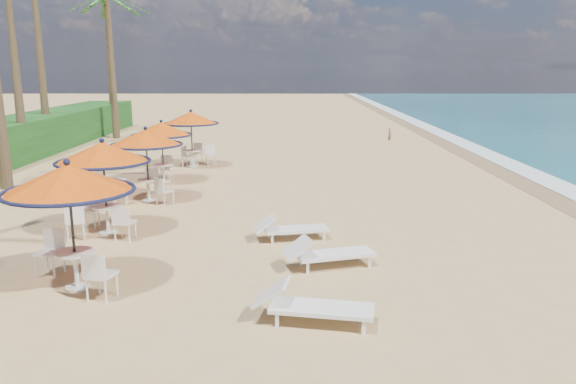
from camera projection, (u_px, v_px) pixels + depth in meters
name	position (u px, v px, depth m)	size (l,w,h in m)	color
ground	(311.00, 290.00, 10.89)	(160.00, 160.00, 0.00)	tan
foam_strip	(554.00, 184.00, 20.61)	(1.20, 140.00, 0.04)	white
wetsand_band	(530.00, 184.00, 20.61)	(1.40, 140.00, 0.02)	olive
station_0	(69.00, 190.00, 10.56)	(2.46, 2.46, 2.56)	black
station_1	(102.00, 164.00, 14.16)	(2.38, 2.38, 2.48)	black
station_2	(146.00, 147.00, 17.72)	(2.30, 2.32, 2.40)	black
station_3	(162.00, 134.00, 20.67)	(2.25, 2.31, 2.34)	black
station_4	(192.00, 125.00, 23.89)	(2.37, 2.37, 2.47)	black
lounger_near	(309.00, 304.00, 9.40)	(2.10, 0.98, 0.73)	white
lounger_mid	(326.00, 253.00, 12.02)	(2.08, 1.15, 0.71)	white
lounger_far	(289.00, 228.00, 13.96)	(1.93, 0.94, 0.66)	white
palm_7	(106.00, 8.00, 35.57)	(5.00, 5.00, 8.65)	brown
person	(390.00, 134.00, 32.42)	(0.30, 0.20, 0.82)	#94664B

